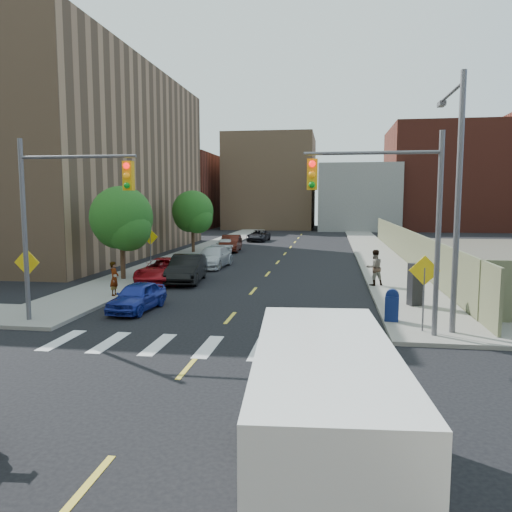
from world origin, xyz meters
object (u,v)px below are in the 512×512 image
(parked_car_blue, at_px, (137,297))
(pedestrian_east, at_px, (374,268))
(parked_car_red, at_px, (164,270))
(payphone, at_px, (415,284))
(parked_car_maroon, at_px, (231,243))
(parked_car_white, at_px, (225,245))
(mailbox, at_px, (392,305))
(parked_car_silver, at_px, (213,257))
(parked_car_black, at_px, (187,269))
(cargo_van, at_px, (324,415))
(pedestrian_west, at_px, (114,279))
(parked_car_grey, at_px, (258,236))

(parked_car_blue, bearing_deg, pedestrian_east, 38.56)
(parked_car_red, height_order, payphone, payphone)
(parked_car_blue, height_order, parked_car_maroon, parked_car_maroon)
(parked_car_white, bearing_deg, payphone, -62.86)
(mailbox, relative_size, pedestrian_east, 0.64)
(payphone, bearing_deg, parked_car_silver, 112.45)
(pedestrian_east, bearing_deg, parked_car_black, -23.36)
(parked_car_blue, height_order, cargo_van, cargo_van)
(mailbox, xyz_separation_m, pedestrian_west, (-12.60, 3.24, 0.22))
(pedestrian_east, bearing_deg, parked_car_white, -75.91)
(parked_car_maroon, xyz_separation_m, cargo_van, (8.97, -36.77, 0.58))
(parked_car_black, relative_size, pedestrian_east, 2.49)
(parked_car_maroon, bearing_deg, parked_car_black, -91.18)
(parked_car_black, height_order, pedestrian_west, pedestrian_west)
(parked_car_maroon, relative_size, cargo_van, 0.80)
(parked_car_blue, xyz_separation_m, parked_car_white, (-1.16, 23.43, 0.04))
(parked_car_maroon, bearing_deg, parked_car_grey, 81.53)
(parked_car_blue, height_order, payphone, payphone)
(parked_car_black, bearing_deg, parked_car_silver, 84.65)
(parked_car_red, xyz_separation_m, pedestrian_west, (-0.80, -4.90, 0.28))
(parked_car_red, height_order, cargo_van, cargo_van)
(parked_car_silver, relative_size, pedestrian_east, 2.54)
(parked_car_red, relative_size, parked_car_maroon, 1.09)
(parked_car_silver, bearing_deg, parked_car_white, 100.42)
(cargo_van, height_order, pedestrian_west, cargo_van)
(parked_car_red, height_order, mailbox, parked_car_red)
(parked_car_grey, bearing_deg, cargo_van, -76.49)
(pedestrian_west, bearing_deg, pedestrian_east, -71.50)
(parked_car_silver, relative_size, mailbox, 3.97)
(parked_car_blue, xyz_separation_m, mailbox, (10.50, -0.87, 0.13))
(parked_car_maroon, bearing_deg, pedestrian_east, -60.89)
(parked_car_white, xyz_separation_m, parked_car_grey, (1.16, 12.53, -0.03))
(parked_car_black, bearing_deg, parked_car_grey, 84.53)
(payphone, bearing_deg, parked_car_grey, 86.37)
(parked_car_black, distance_m, pedestrian_west, 5.51)
(parked_car_maroon, relative_size, payphone, 2.46)
(parked_car_maroon, height_order, pedestrian_east, pedestrian_east)
(parked_car_blue, xyz_separation_m, parked_car_silver, (-0.01, 13.87, 0.10))
(parked_car_blue, distance_m, parked_car_white, 23.46)
(parked_car_maroon, relative_size, parked_car_grey, 1.01)
(parked_car_grey, bearing_deg, parked_car_blue, -86.02)
(parked_car_black, bearing_deg, pedestrian_east, -7.36)
(parked_car_blue, height_order, parked_car_grey, parked_car_grey)
(parked_car_black, xyz_separation_m, parked_car_grey, (0.00, 28.50, -0.16))
(parked_car_white, distance_m, pedestrian_west, 21.08)
(parked_car_white, bearing_deg, parked_car_grey, 80.39)
(parked_car_silver, xyz_separation_m, pedestrian_west, (-2.09, -11.50, 0.26))
(parked_car_silver, bearing_deg, pedestrian_east, -29.18)
(parked_car_grey, bearing_deg, parked_car_maroon, -90.37)
(parked_car_black, relative_size, parked_car_silver, 0.98)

